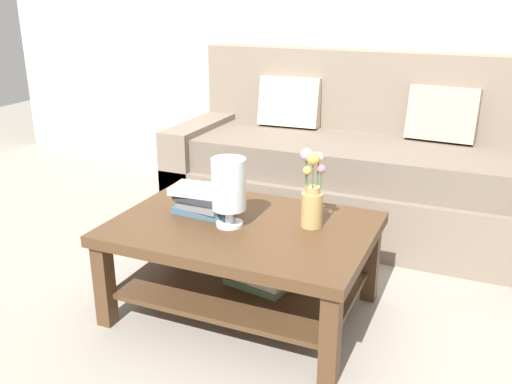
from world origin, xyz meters
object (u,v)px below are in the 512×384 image
couch (358,169)px  glass_hurricane_vase (229,186)px  coffee_table (244,248)px  flower_pitcher (312,195)px  book_stack_main (204,199)px

couch → glass_hurricane_vase: 1.34m
coffee_table → glass_hurricane_vase: 0.31m
couch → flower_pitcher: 1.17m
coffee_table → couch: bearing=80.1°
coffee_table → book_stack_main: (-0.22, 0.05, 0.19)m
flower_pitcher → glass_hurricane_vase: bearing=-157.5°
couch → coffee_table: 1.26m
flower_pitcher → coffee_table: bearing=-161.1°
coffee_table → book_stack_main: book_stack_main is taller
couch → glass_hurricane_vase: bearing=-101.6°
coffee_table → flower_pitcher: bearing=18.9°
couch → coffee_table: (-0.22, -1.25, -0.05)m
coffee_table → book_stack_main: bearing=167.4°
coffee_table → glass_hurricane_vase: glass_hurricane_vase is taller
coffee_table → flower_pitcher: 0.40m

